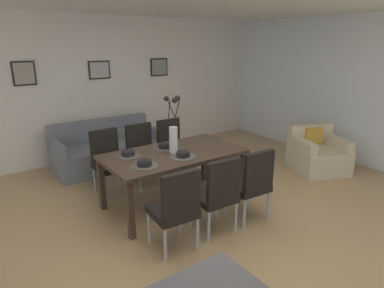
# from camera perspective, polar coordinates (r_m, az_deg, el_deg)

# --- Properties ---
(ground_plane) EXTENTS (9.00, 9.00, 0.00)m
(ground_plane) POSITION_cam_1_polar(r_m,az_deg,el_deg) (4.06, 1.69, -14.17)
(ground_plane) COLOR tan
(back_wall_panel) EXTENTS (9.00, 0.10, 2.60)m
(back_wall_panel) POSITION_cam_1_polar(r_m,az_deg,el_deg) (6.42, -16.23, 9.21)
(back_wall_panel) COLOR silver
(back_wall_panel) RESTS_ON ground
(side_window_wall) EXTENTS (0.10, 6.30, 2.60)m
(side_window_wall) POSITION_cam_1_polar(r_m,az_deg,el_deg) (6.61, 25.89, 8.41)
(side_window_wall) COLOR white
(side_window_wall) RESTS_ON ground
(dining_table) EXTENTS (1.80, 0.98, 0.74)m
(dining_table) POSITION_cam_1_polar(r_m,az_deg,el_deg) (4.32, -3.19, -2.39)
(dining_table) COLOR #3D2D23
(dining_table) RESTS_ON ground
(dining_chair_near_left) EXTENTS (0.47, 0.47, 0.92)m
(dining_chair_near_left) POSITION_cam_1_polar(r_m,az_deg,el_deg) (3.41, -2.78, -10.77)
(dining_chair_near_left) COLOR black
(dining_chair_near_left) RESTS_ON ground
(dining_chair_near_right) EXTENTS (0.47, 0.47, 0.92)m
(dining_chair_near_right) POSITION_cam_1_polar(r_m,az_deg,el_deg) (4.90, -14.27, -2.43)
(dining_chair_near_right) COLOR black
(dining_chair_near_right) RESTS_ON ground
(dining_chair_far_left) EXTENTS (0.46, 0.46, 0.92)m
(dining_chair_far_left) POSITION_cam_1_polar(r_m,az_deg,el_deg) (3.73, 4.40, -8.28)
(dining_chair_far_left) COLOR black
(dining_chair_far_left) RESTS_ON ground
(dining_chair_far_right) EXTENTS (0.44, 0.44, 0.92)m
(dining_chair_far_right) POSITION_cam_1_polar(r_m,az_deg,el_deg) (5.12, -8.56, -1.25)
(dining_chair_far_right) COLOR black
(dining_chair_far_right) RESTS_ON ground
(dining_chair_mid_left) EXTENTS (0.47, 0.47, 0.92)m
(dining_chair_mid_left) POSITION_cam_1_polar(r_m,az_deg,el_deg) (4.04, 10.29, -6.43)
(dining_chair_mid_left) COLOR black
(dining_chair_mid_left) RESTS_ON ground
(dining_chair_mid_right) EXTENTS (0.46, 0.46, 0.92)m
(dining_chair_mid_right) POSITION_cam_1_polar(r_m,az_deg,el_deg) (5.39, -3.41, -0.15)
(dining_chair_mid_right) COLOR black
(dining_chair_mid_right) RESTS_ON ground
(centerpiece_vase) EXTENTS (0.21, 0.23, 0.73)m
(centerpiece_vase) POSITION_cam_1_polar(r_m,az_deg,el_deg) (4.22, -3.27, 2.20)
(centerpiece_vase) COLOR silver
(centerpiece_vase) RESTS_ON dining_table
(placemat_near_left) EXTENTS (0.32, 0.32, 0.01)m
(placemat_near_left) POSITION_cam_1_polar(r_m,az_deg,el_deg) (3.86, -8.22, -3.73)
(placemat_near_left) COLOR #4C4742
(placemat_near_left) RESTS_ON dining_table
(bowl_near_left) EXTENTS (0.17, 0.17, 0.07)m
(bowl_near_left) POSITION_cam_1_polar(r_m,az_deg,el_deg) (3.85, -8.25, -3.21)
(bowl_near_left) COLOR black
(bowl_near_left) RESTS_ON dining_table
(placemat_near_right) EXTENTS (0.32, 0.32, 0.01)m
(placemat_near_right) POSITION_cam_1_polar(r_m,az_deg,el_deg) (4.24, -11.00, -1.97)
(placemat_near_right) COLOR #4C4742
(placemat_near_right) RESTS_ON dining_table
(bowl_near_right) EXTENTS (0.17, 0.17, 0.07)m
(bowl_near_right) POSITION_cam_1_polar(r_m,az_deg,el_deg) (4.23, -11.03, -1.49)
(bowl_near_right) COLOR black
(bowl_near_right) RESTS_ON dining_table
(placemat_far_left) EXTENTS (0.32, 0.32, 0.01)m
(placemat_far_left) POSITION_cam_1_polar(r_m,az_deg,el_deg) (4.12, -1.55, -2.22)
(placemat_far_left) COLOR #4C4742
(placemat_far_left) RESTS_ON dining_table
(bowl_far_left) EXTENTS (0.17, 0.17, 0.07)m
(bowl_far_left) POSITION_cam_1_polar(r_m,az_deg,el_deg) (4.11, -1.56, -1.73)
(bowl_far_left) COLOR black
(bowl_far_left) RESTS_ON dining_table
(placemat_far_right) EXTENTS (0.32, 0.32, 0.01)m
(placemat_far_right) POSITION_cam_1_polar(r_m,az_deg,el_deg) (4.47, -4.73, -0.69)
(placemat_far_right) COLOR #4C4742
(placemat_far_right) RESTS_ON dining_table
(bowl_far_right) EXTENTS (0.17, 0.17, 0.07)m
(bowl_far_right) POSITION_cam_1_polar(r_m,az_deg,el_deg) (4.46, -4.74, -0.23)
(bowl_far_right) COLOR black
(bowl_far_right) RESTS_ON dining_table
(sofa) EXTENTS (1.81, 0.84, 0.80)m
(sofa) POSITION_cam_1_polar(r_m,az_deg,el_deg) (6.01, -14.46, -1.16)
(sofa) COLOR slate
(sofa) RESTS_ON ground
(armchair) EXTENTS (1.05, 1.05, 0.75)m
(armchair) POSITION_cam_1_polar(r_m,az_deg,el_deg) (6.03, 20.90, -1.65)
(armchair) COLOR beige
(armchair) RESTS_ON ground
(framed_picture_left) EXTENTS (0.35, 0.03, 0.39)m
(framed_picture_left) POSITION_cam_1_polar(r_m,az_deg,el_deg) (6.02, -27.12, 10.84)
(framed_picture_left) COLOR black
(framed_picture_center) EXTENTS (0.40, 0.03, 0.32)m
(framed_picture_center) POSITION_cam_1_polar(r_m,az_deg,el_deg) (6.34, -15.76, 12.26)
(framed_picture_center) COLOR black
(framed_picture_right) EXTENTS (0.38, 0.03, 0.35)m
(framed_picture_right) POSITION_cam_1_polar(r_m,az_deg,el_deg) (6.86, -5.72, 13.12)
(framed_picture_right) COLOR black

